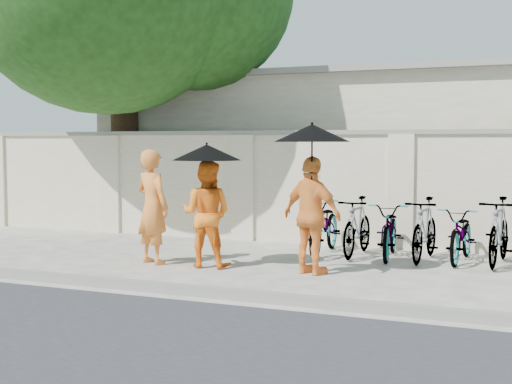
% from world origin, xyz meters
% --- Properties ---
extents(ground, '(80.00, 80.00, 0.00)m').
position_xyz_m(ground, '(0.00, 0.00, 0.00)').
color(ground, beige).
extents(kerb, '(40.00, 0.16, 0.12)m').
position_xyz_m(kerb, '(0.00, -1.70, 0.06)').
color(kerb, gray).
rests_on(kerb, ground).
extents(compound_wall, '(20.00, 0.30, 2.00)m').
position_xyz_m(compound_wall, '(1.00, 3.20, 1.00)').
color(compound_wall, beige).
rests_on(compound_wall, ground).
extents(building_behind, '(14.00, 6.00, 3.20)m').
position_xyz_m(building_behind, '(2.00, 7.00, 1.60)').
color(building_behind, beige).
rests_on(building_behind, ground).
extents(monk_left, '(0.75, 0.62, 1.75)m').
position_xyz_m(monk_left, '(-1.20, 0.09, 0.88)').
color(monk_left, orange).
rests_on(monk_left, ground).
extents(monk_center, '(0.83, 0.67, 1.59)m').
position_xyz_m(monk_center, '(-0.31, 0.15, 0.80)').
color(monk_center, orange).
rests_on(monk_center, ground).
extents(parasol_center, '(1.02, 1.02, 0.93)m').
position_xyz_m(parasol_center, '(-0.26, 0.07, 1.71)').
color(parasol_center, black).
rests_on(parasol_center, ground).
extents(monk_right, '(1.06, 0.73, 1.67)m').
position_xyz_m(monk_right, '(1.34, 0.19, 0.83)').
color(monk_right, '#FF9539').
rests_on(monk_right, ground).
extents(parasol_right, '(1.07, 1.07, 1.17)m').
position_xyz_m(parasol_right, '(1.36, 0.11, 1.99)').
color(parasol_right, black).
rests_on(parasol_right, ground).
extents(bike_0, '(0.79, 1.88, 0.97)m').
position_xyz_m(bike_0, '(0.95, 2.01, 0.48)').
color(bike_0, '#9C9C9C').
rests_on(bike_0, ground).
extents(bike_1, '(0.46, 1.62, 0.97)m').
position_xyz_m(bike_1, '(1.50, 2.03, 0.49)').
color(bike_1, '#9C9C9C').
rests_on(bike_1, ground).
extents(bike_2, '(0.82, 1.80, 0.91)m').
position_xyz_m(bike_2, '(2.05, 2.02, 0.46)').
color(bike_2, '#9C9C9C').
rests_on(bike_2, ground).
extents(bike_3, '(0.53, 1.68, 1.00)m').
position_xyz_m(bike_3, '(2.60, 1.96, 0.50)').
color(bike_3, '#9C9C9C').
rests_on(bike_3, ground).
extents(bike_4, '(0.63, 1.67, 0.86)m').
position_xyz_m(bike_4, '(3.15, 2.09, 0.43)').
color(bike_4, '#9C9C9C').
rests_on(bike_4, ground).
extents(bike_5, '(0.60, 1.74, 1.03)m').
position_xyz_m(bike_5, '(3.70, 2.03, 0.51)').
color(bike_5, '#9C9C9C').
rests_on(bike_5, ground).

